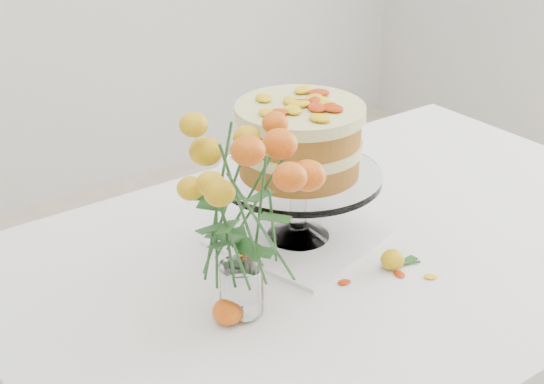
{
  "coord_description": "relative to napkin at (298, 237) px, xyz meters",
  "views": [
    {
      "loc": [
        -0.9,
        -0.95,
        1.52
      ],
      "look_at": [
        -0.21,
        0.0,
        0.92
      ],
      "focal_mm": 50.0,
      "sensor_mm": 36.0,
      "label": 1
    }
  ],
  "objects": [
    {
      "name": "rose_vase",
      "position": [
        -0.23,
        -0.14,
        0.22
      ],
      "size": [
        0.31,
        0.31,
        0.38
      ],
      "rotation": [
        0.0,
        0.0,
        -0.28
      ],
      "color": "white",
      "rests_on": "table"
    },
    {
      "name": "loose_rose_far",
      "position": [
        -0.26,
        -0.15,
        0.02
      ],
      "size": [
        0.09,
        0.05,
        0.04
      ],
      "rotation": [
        0.0,
        0.0,
        -0.04
      ],
      "color": "red",
      "rests_on": "table"
    },
    {
      "name": "stray_petal_c",
      "position": [
        0.11,
        -0.25,
        -0.0
      ],
      "size": [
        0.03,
        0.02,
        0.0
      ],
      "primitive_type": "ellipsoid",
      "color": "yellow",
      "rests_on": "table"
    },
    {
      "name": "table",
      "position": [
        0.09,
        -0.07,
        -0.09
      ],
      "size": [
        1.43,
        0.93,
        0.76
      ],
      "color": "tan",
      "rests_on": "ground"
    },
    {
      "name": "cake_stand",
      "position": [
        0.0,
        0.0,
        0.2
      ],
      "size": [
        0.32,
        0.32,
        0.29
      ],
      "rotation": [
        0.0,
        0.0,
        -0.15
      ],
      "color": "white",
      "rests_on": "napkin"
    },
    {
      "name": "stray_petal_a",
      "position": [
        -0.03,
        -0.17,
        -0.0
      ],
      "size": [
        0.03,
        0.02,
        0.0
      ],
      "primitive_type": "ellipsoid",
      "color": "yellow",
      "rests_on": "table"
    },
    {
      "name": "napkin",
      "position": [
        0.0,
        0.0,
        0.0
      ],
      "size": [
        0.34,
        0.34,
        0.01
      ],
      "primitive_type": "cube",
      "rotation": [
        0.0,
        0.0,
        0.27
      ],
      "color": "white",
      "rests_on": "table"
    },
    {
      "name": "loose_rose_near",
      "position": [
        0.08,
        -0.19,
        0.01
      ],
      "size": [
        0.08,
        0.04,
        0.04
      ],
      "rotation": [
        0.0,
        0.0,
        -0.34
      ],
      "color": "yellow",
      "rests_on": "table"
    },
    {
      "name": "stray_petal_b",
      "position": [
        0.07,
        -0.21,
        -0.0
      ],
      "size": [
        0.03,
        0.02,
        0.0
      ],
      "primitive_type": "ellipsoid",
      "color": "yellow",
      "rests_on": "table"
    }
  ]
}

